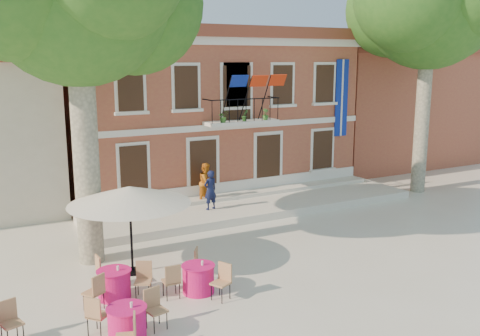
% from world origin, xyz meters
% --- Properties ---
extents(ground, '(90.00, 90.00, 0.00)m').
position_xyz_m(ground, '(0.00, 0.00, 0.00)').
color(ground, beige).
rests_on(ground, ground).
extents(main_building, '(13.50, 9.59, 7.50)m').
position_xyz_m(main_building, '(2.00, 9.99, 3.78)').
color(main_building, '#A25A3A').
rests_on(main_building, ground).
extents(neighbor_east, '(9.40, 9.40, 6.40)m').
position_xyz_m(neighbor_east, '(14.00, 11.00, 3.22)').
color(neighbor_east, '#A25A3A').
rests_on(neighbor_east, ground).
extents(terrace, '(14.00, 3.40, 0.30)m').
position_xyz_m(terrace, '(2.00, 4.40, 0.15)').
color(terrace, silver).
rests_on(terrace, ground).
extents(plane_tree_east, '(5.83, 5.83, 11.46)m').
position_xyz_m(plane_tree_east, '(10.30, 3.43, 8.47)').
color(plane_tree_east, '#A59E84').
rests_on(plane_tree_east, ground).
extents(patio_umbrella, '(3.49, 3.49, 2.59)m').
position_xyz_m(patio_umbrella, '(-4.49, 0.24, 2.33)').
color(patio_umbrella, black).
rests_on(patio_umbrella, ground).
extents(pedestrian_navy, '(0.63, 0.48, 1.57)m').
position_xyz_m(pedestrian_navy, '(-0.08, 4.28, 1.08)').
color(pedestrian_navy, '#101638').
rests_on(pedestrian_navy, terrace).
extents(pedestrian_orange, '(1.01, 0.98, 1.63)m').
position_xyz_m(pedestrian_orange, '(0.28, 5.40, 1.12)').
color(pedestrian_orange, '#C96D17').
rests_on(pedestrian_orange, terrace).
extents(cafe_table_0, '(1.68, 1.87, 0.95)m').
position_xyz_m(cafe_table_0, '(-3.34, -1.90, 0.43)').
color(cafe_table_0, '#E11582').
rests_on(cafe_table_0, ground).
extents(cafe_table_1, '(1.78, 1.83, 0.95)m').
position_xyz_m(cafe_table_1, '(-5.72, -3.39, 0.43)').
color(cafe_table_1, '#E11582').
rests_on(cafe_table_1, ground).
extents(cafe_table_3, '(1.87, 1.66, 0.95)m').
position_xyz_m(cafe_table_3, '(-5.40, -1.18, 0.43)').
color(cafe_table_3, '#E11582').
rests_on(cafe_table_3, ground).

